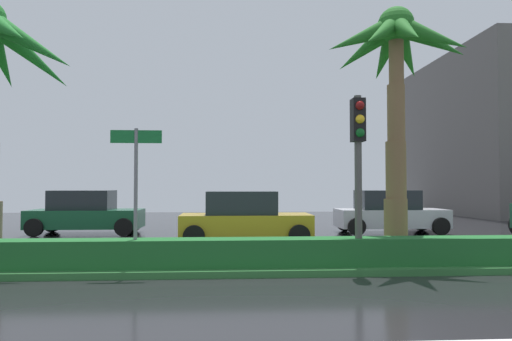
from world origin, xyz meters
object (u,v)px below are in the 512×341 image
street_name_sign (136,178)px  palm_tree_centre_left (396,63)px  car_in_traffic_fourth (389,212)px  traffic_signal_median_right (358,148)px  car_in_traffic_third (244,218)px  car_in_traffic_second (85,213)px

street_name_sign → palm_tree_centre_left: bearing=10.5°
palm_tree_centre_left → car_in_traffic_fourth: 8.48m
palm_tree_centre_left → street_name_sign: palm_tree_centre_left is taller
palm_tree_centre_left → traffic_signal_median_right: (-1.33, -1.21, -2.25)m
traffic_signal_median_right → car_in_traffic_fourth: (3.64, 8.22, -1.92)m
palm_tree_centre_left → street_name_sign: size_ratio=2.09×
traffic_signal_median_right → car_in_traffic_fourth: traffic_signal_median_right is taller
palm_tree_centre_left → car_in_traffic_fourth: palm_tree_centre_left is taller
car_in_traffic_third → car_in_traffic_fourth: (5.97, 2.89, 0.00)m
palm_tree_centre_left → car_in_traffic_fourth: (2.31, 7.01, -4.17)m
street_name_sign → car_in_traffic_fourth: street_name_sign is taller
traffic_signal_median_right → car_in_traffic_third: bearing=113.6°
car_in_traffic_fourth → palm_tree_centre_left: bearing=-108.3°
car_in_traffic_fourth → car_in_traffic_second: bearing=178.1°
street_name_sign → car_in_traffic_fourth: size_ratio=0.70×
palm_tree_centre_left → traffic_signal_median_right: size_ratio=1.66×
street_name_sign → car_in_traffic_second: 9.38m
street_name_sign → car_in_traffic_third: street_name_sign is taller
car_in_traffic_second → traffic_signal_median_right: bearing=-45.4°
street_name_sign → car_in_traffic_third: (2.55, 5.26, -1.25)m
palm_tree_centre_left → car_in_traffic_third: palm_tree_centre_left is taller
car_in_traffic_second → car_in_traffic_third: (6.18, -3.30, 0.00)m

